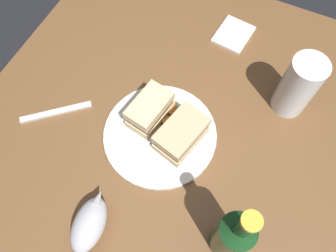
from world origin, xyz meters
TOP-DOWN VIEW (x-y plane):
  - ground_plane at (0.00, 0.00)m, footprint 6.00×6.00m
  - dining_table at (0.00, 0.00)m, footprint 1.04×0.99m
  - plate at (0.04, -0.02)m, footprint 0.28×0.28m
  - sandwich_half_left at (0.03, 0.03)m, footprint 0.14×0.11m
  - sandwich_half_right at (0.01, -0.07)m, footprint 0.12×0.09m
  - potato_wedge_front at (-0.03, -0.03)m, footprint 0.04×0.06m
  - potato_wedge_middle at (-0.03, -0.03)m, footprint 0.05×0.05m
  - potato_wedge_back at (0.00, 0.01)m, footprint 0.04×0.05m
  - potato_wedge_left_edge at (0.01, -0.01)m, footprint 0.04×0.05m
  - potato_wedge_right_edge at (-0.00, -0.01)m, footprint 0.04×0.04m
  - potato_wedge_stray at (-0.00, 0.01)m, footprint 0.05×0.02m
  - pint_glass at (-0.18, 0.23)m, footprint 0.08×0.08m
  - gravy_boat at (0.30, -0.06)m, footprint 0.13×0.08m
  - cider_bottle at (0.20, 0.21)m, footprint 0.07×0.07m
  - napkin at (-0.33, 0.03)m, footprint 0.12×0.10m
  - fork at (0.09, -0.29)m, footprint 0.13×0.15m

SIDE VIEW (x-z plane):
  - ground_plane at x=0.00m, z-range 0.00..0.00m
  - dining_table at x=0.00m, z-range 0.00..0.74m
  - fork at x=0.09m, z-range 0.74..0.75m
  - napkin at x=-0.33m, z-range 0.74..0.75m
  - plate at x=0.04m, z-range 0.74..0.75m
  - potato_wedge_right_edge at x=0.00m, z-range 0.75..0.77m
  - potato_wedge_back at x=0.00m, z-range 0.75..0.77m
  - potato_wedge_middle at x=-0.03m, z-range 0.75..0.77m
  - potato_wedge_left_edge at x=0.01m, z-range 0.75..0.77m
  - potato_wedge_stray at x=0.00m, z-range 0.75..0.78m
  - potato_wedge_front at x=-0.03m, z-range 0.75..0.78m
  - gravy_boat at x=0.30m, z-range 0.75..0.82m
  - sandwich_half_left at x=0.03m, z-range 0.75..0.82m
  - sandwich_half_right at x=0.01m, z-range 0.75..0.82m
  - pint_glass at x=-0.18m, z-range 0.73..0.90m
  - cider_bottle at x=0.20m, z-range 0.71..0.97m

